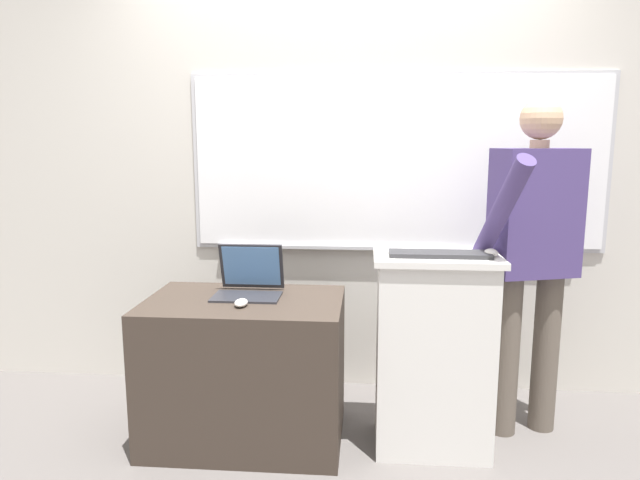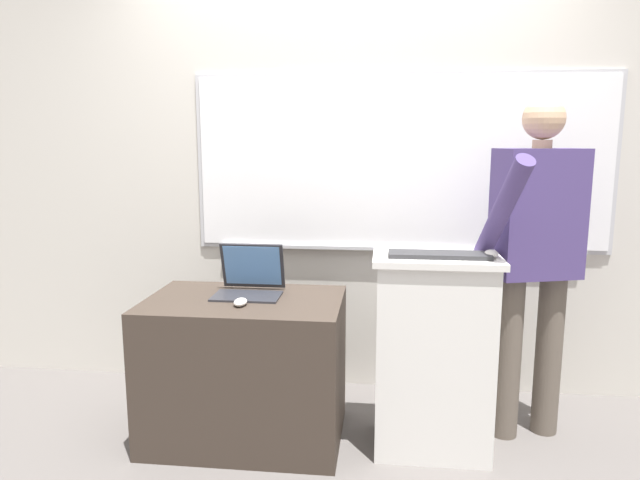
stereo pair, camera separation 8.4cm
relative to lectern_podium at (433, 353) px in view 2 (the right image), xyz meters
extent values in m
cube|color=beige|center=(-0.48, 0.75, 0.88)|extent=(6.40, 0.12, 2.72)
cube|color=#B7B7BC|center=(-0.16, 0.68, 0.87)|extent=(2.38, 0.02, 1.01)
cube|color=white|center=(-0.16, 0.68, 0.87)|extent=(2.33, 0.02, 0.96)
cube|color=#B7B7BC|center=(-0.16, 0.66, 0.38)|extent=(2.09, 0.04, 0.02)
cube|color=silver|center=(0.00, 0.00, -0.02)|extent=(0.54, 0.38, 0.93)
cube|color=silver|center=(0.00, 0.00, 0.46)|extent=(0.58, 0.41, 0.03)
cube|color=#382D26|center=(-0.92, 0.00, -0.12)|extent=(0.96, 0.63, 0.72)
cylinder|color=brown|center=(0.38, 0.16, -0.07)|extent=(0.13, 0.13, 0.82)
cylinder|color=brown|center=(0.60, 0.22, -0.07)|extent=(0.13, 0.13, 0.82)
cube|color=#473870|center=(0.49, 0.19, 0.65)|extent=(0.45, 0.32, 0.62)
cylinder|color=tan|center=(0.49, 0.19, 0.98)|extent=(0.09, 0.09, 0.04)
sphere|color=tan|center=(0.49, 0.19, 1.10)|extent=(0.20, 0.20, 0.20)
cylinder|color=#473870|center=(0.27, -0.05, 0.69)|extent=(0.20, 0.43, 0.51)
cylinder|color=#473870|center=(0.71, 0.25, 0.63)|extent=(0.08, 0.08, 0.59)
cube|color=#28282D|center=(-0.91, 0.03, 0.24)|extent=(0.33, 0.21, 0.01)
cube|color=#28282D|center=(-0.91, 0.17, 0.36)|extent=(0.32, 0.08, 0.24)
cube|color=#598CCC|center=(-0.91, 0.16, 0.37)|extent=(0.29, 0.07, 0.21)
cube|color=#2D2D30|center=(0.01, -0.05, 0.49)|extent=(0.46, 0.15, 0.02)
ellipsoid|color=silver|center=(-0.90, -0.11, 0.25)|extent=(0.06, 0.10, 0.03)
ellipsoid|color=silver|center=(0.24, -0.04, 0.49)|extent=(0.06, 0.10, 0.03)
camera|label=1|loc=(-0.32, -2.64, 1.00)|focal=32.00mm
camera|label=2|loc=(-0.24, -2.63, 1.00)|focal=32.00mm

